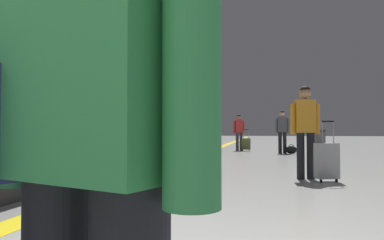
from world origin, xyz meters
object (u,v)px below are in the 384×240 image
at_px(passenger_near, 305,125).
at_px(duffel_bag_far, 291,150).
at_px(passenger_far, 282,128).
at_px(waste_bin, 318,144).
at_px(passenger_mid, 239,129).
at_px(high_speed_train, 120,78).
at_px(suitcase_near, 327,161).
at_px(traveller_foreground, 86,102).
at_px(suitcase_mid, 246,144).

bearing_deg(passenger_near, duffel_bag_far, 88.11).
bearing_deg(passenger_near, passenger_far, 90.54).
bearing_deg(waste_bin, passenger_mid, 124.25).
distance_m(high_speed_train, passenger_near, 6.37).
distance_m(passenger_far, waste_bin, 2.67).
distance_m(passenger_near, suitcase_near, 0.77).
bearing_deg(traveller_foreground, suitcase_near, 77.42).
bearing_deg(suitcase_near, high_speed_train, 145.08).
bearing_deg(traveller_foreground, passenger_far, 86.04).
bearing_deg(passenger_near, high_speed_train, 145.72).
relative_size(suitcase_near, waste_bin, 1.17).
bearing_deg(duffel_bag_far, suitcase_near, -89.48).
height_order(high_speed_train, waste_bin, high_speed_train).
xyz_separation_m(suitcase_near, duffel_bag_far, (-0.07, 7.83, -0.22)).
bearing_deg(passenger_near, traveller_foreground, -99.26).
relative_size(traveller_foreground, suitcase_near, 1.54).
distance_m(suitcase_mid, waste_bin, 4.60).
distance_m(traveller_foreground, passenger_near, 6.53).
bearing_deg(waste_bin, duffel_bag_far, 107.13).
height_order(passenger_mid, waste_bin, passenger_mid).
xyz_separation_m(passenger_near, suitcase_mid, (-1.56, 9.13, -0.70)).
height_order(suitcase_mid, duffel_bag_far, suitcase_mid).
height_order(passenger_near, duffel_bag_far, passenger_near).
xyz_separation_m(suitcase_near, passenger_mid, (-2.19, 9.72, 0.57)).
xyz_separation_m(high_speed_train, passenger_mid, (3.24, 5.93, -1.56)).
bearing_deg(suitcase_near, passenger_mid, 102.73).
bearing_deg(suitcase_near, passenger_near, 136.15).
distance_m(high_speed_train, passenger_mid, 6.93).
distance_m(passenger_near, suitcase_mid, 9.29).
bearing_deg(passenger_mid, waste_bin, -55.75).
xyz_separation_m(traveller_foreground, waste_bin, (1.99, 11.72, -0.49)).
bearing_deg(passenger_mid, passenger_far, -43.64).
bearing_deg(duffel_bag_far, waste_bin, -72.87).
height_order(high_speed_train, duffel_bag_far, high_speed_train).
bearing_deg(suitcase_near, suitcase_mid, 101.23).
height_order(traveller_foreground, passenger_near, passenger_near).
distance_m(high_speed_train, suitcase_mid, 7.03).
relative_size(passenger_mid, waste_bin, 1.78).
height_order(passenger_mid, duffel_bag_far, passenger_mid).
relative_size(traveller_foreground, waste_bin, 1.81).
xyz_separation_m(suitcase_near, waste_bin, (0.62, 5.58, 0.09)).
distance_m(traveller_foreground, passenger_mid, 15.87).
distance_m(passenger_mid, suitcase_mid, 0.76).
bearing_deg(waste_bin, traveller_foreground, -99.64).
xyz_separation_m(passenger_near, passenger_mid, (-1.88, 9.41, -0.06)).
xyz_separation_m(suitcase_mid, duffel_bag_far, (1.80, -1.61, -0.15)).
xyz_separation_m(traveller_foreground, suitcase_near, (1.37, 6.14, -0.58)).
height_order(high_speed_train, traveller_foreground, high_speed_train).
bearing_deg(high_speed_train, duffel_bag_far, 36.99).
bearing_deg(passenger_near, suitcase_near, -43.85).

